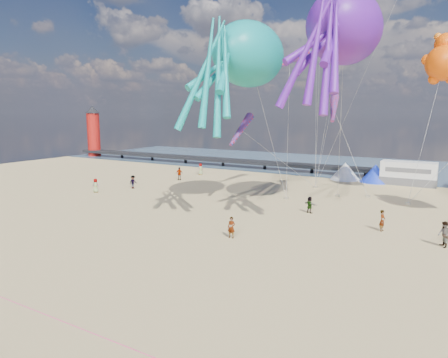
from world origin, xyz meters
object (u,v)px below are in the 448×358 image
tent_blue (375,173)px  beachgoer_0 (96,185)px  windsock_left (290,60)px  windsock_mid (333,108)px  beachgoer_6 (201,169)px  kite_octopus_purple (344,28)px  standing_person (231,227)px  sandbag_e (315,187)px  lighthouse (94,135)px  windsock_right (241,130)px  sandbag_d (368,196)px  sandbag_a (286,198)px  motorhome_0 (408,173)px  kite_octopus_teal (249,55)px  kite_teddy_orange (444,63)px  beachgoer_5 (382,221)px  sandbag_b (338,196)px  beachgoer_4 (310,205)px  beachgoer_2 (133,182)px  beachgoer_3 (179,174)px  beachgoer_1 (444,234)px  tent_white (345,171)px  sandbag_c (408,204)px

tent_blue → beachgoer_0: 35.88m
windsock_left → windsock_mid: 6.98m
beachgoer_6 → kite_octopus_purple: kite_octopus_purple is taller
standing_person → sandbag_e: bearing=87.2°
beachgoer_6 → windsock_left: size_ratio=0.25×
lighthouse → windsock_right: 53.48m
lighthouse → kite_octopus_purple: bearing=-22.6°
sandbag_d → kite_octopus_purple: size_ratio=0.04×
sandbag_a → windsock_right: windsock_right is taller
motorhome_0 → kite_octopus_purple: size_ratio=0.52×
lighthouse → windsock_mid: bearing=-17.1°
motorhome_0 → kite_octopus_teal: 28.20m
motorhome_0 → kite_teddy_orange: (3.29, -9.21, 12.57)m
beachgoer_5 → sandbag_b: bearing=38.8°
beachgoer_4 → kite_octopus_purple: 15.65m
beachgoer_2 → beachgoer_5: beachgoer_5 is taller
beachgoer_2 → kite_teddy_orange: 36.29m
lighthouse → tent_blue: 58.23m
beachgoer_4 → windsock_left: 16.24m
windsock_mid → sandbag_b: bearing=49.7°
windsock_left → kite_octopus_purple: bearing=-26.1°
beachgoer_0 → beachgoer_3: beachgoer_3 is taller
kite_teddy_orange → beachgoer_6: bearing=-172.1°
kite_octopus_purple → windsock_left: kite_octopus_purple is taller
tent_blue → windsock_mid: size_ratio=0.67×
motorhome_0 → beachgoer_3: size_ratio=3.74×
beachgoer_1 → beachgoer_6: bearing=-143.9°
sandbag_e → kite_teddy_orange: size_ratio=0.08×
tent_white → windsock_mid: windsock_mid is taller
sandbag_d → windsock_right: size_ratio=0.09×
tent_white → beachgoer_3: tent_white is taller
beachgoer_3 → windsock_left: windsock_left is taller
motorhome_0 → sandbag_d: size_ratio=13.20×
windsock_mid → sandbag_d: bearing=20.4°
beachgoer_5 → sandbag_b: size_ratio=3.39×
tent_blue → sandbag_d: bearing=-84.1°
lighthouse → kite_teddy_orange: (65.29, -13.21, 9.57)m
beachgoer_5 → standing_person: bearing=137.7°
standing_person → windsock_mid: bearing=77.5°
beachgoer_1 → sandbag_a: 17.71m
kite_octopus_purple → kite_teddy_orange: size_ratio=2.10×
sandbag_a → sandbag_c: 12.19m
windsock_right → beachgoer_0: bearing=-171.2°
sandbag_a → sandbag_c: (11.61, 3.73, 0.00)m
beachgoer_6 → sandbag_d: bearing=106.3°
sandbag_e → windsock_right: 14.17m
standing_person → beachgoer_1: bearing=17.6°
sandbag_e → sandbag_b: bearing=-44.7°
windsock_right → windsock_mid: bearing=34.7°
beachgoer_1 → kite_teddy_orange: bearing=161.4°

